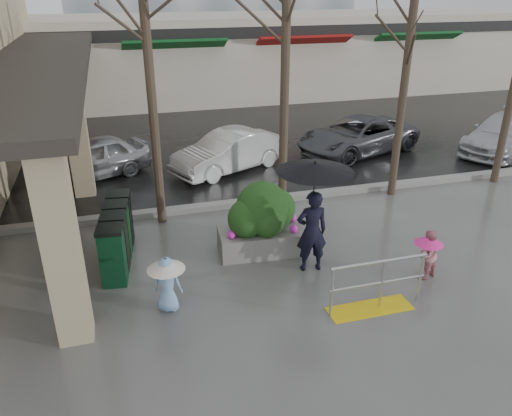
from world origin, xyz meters
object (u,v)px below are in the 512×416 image
car_d (503,134)px  tree_west (144,6)px  planter (262,219)px  news_boxes (117,235)px  car_b (229,151)px  handrail (374,291)px  woman (313,203)px  car_a (89,159)px  car_c (358,135)px  child_blue (167,278)px  child_pink (427,251)px  tree_mideast (413,12)px

car_d → tree_west: bearing=-109.7°
planter → news_boxes: planter is taller
news_boxes → car_b: car_b is taller
handrail → news_boxes: (-4.46, 3.08, 0.25)m
car_d → woman: bearing=-90.4°
car_a → car_d: size_ratio=0.85×
tree_west → car_a: bearing=115.7°
news_boxes → car_a: 5.42m
car_b → tree_west: bearing=-63.3°
news_boxes → car_c: car_c is taller
car_c → planter: bearing=-59.8°
tree_west → woman: (2.76, -3.16, -3.55)m
woman → child_blue: 3.22m
car_d → news_boxes: bearing=-103.6°
child_pink → car_a: car_a is taller
car_b → car_d: bearing=60.6°
planter → car_c: (5.23, 5.83, -0.17)m
child_blue → car_a: car_a is taller
child_pink → planter: 3.50m
woman → child_pink: (2.14, -0.94, -0.94)m
child_blue → tree_mideast: bearing=-127.1°
car_a → car_b: bearing=60.4°
tree_mideast → planter: bearing=-154.6°
handrail → tree_west: 7.52m
handrail → child_blue: child_blue is taller
tree_mideast → car_b: (-4.01, 3.17, -4.23)m
child_blue → car_d: car_d is taller
handrail → planter: 3.02m
handrail → woman: (-0.60, 1.64, 1.16)m
tree_west → child_pink: 7.80m
tree_west → planter: 5.19m
child_blue → car_b: bearing=-87.9°
woman → child_blue: size_ratio=2.22×
planter → car_a: (-3.77, 5.79, -0.17)m
woman → planter: bearing=-49.3°
handrail → car_c: 9.34m
car_a → car_b: (4.26, -0.49, 0.00)m
child_pink → tree_mideast: bearing=-133.2°
handrail → car_a: 9.90m
planter → car_d: bearing=24.0°
planter → car_b: planter is taller
car_c → news_boxes: bearing=-74.9°
child_blue → news_boxes: size_ratio=0.48×
planter → car_c: planter is taller
handrail → woman: woman is taller
woman → news_boxes: size_ratio=1.06×
tree_west → car_d: 13.29m
news_boxes → woman: bearing=-13.2°
handrail → tree_mideast: size_ratio=0.29×
tree_west → car_a: 6.03m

